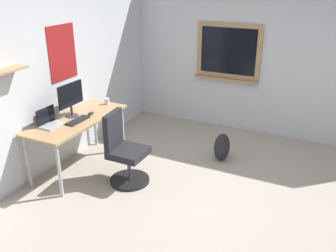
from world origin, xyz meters
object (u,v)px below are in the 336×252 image
(desk, at_px, (77,123))
(laptop, at_px, (50,121))
(backpack, at_px, (222,147))
(keyboard, at_px, (78,121))
(monitor_primary, at_px, (71,97))
(computer_mouse, at_px, (91,113))
(coffee_mug, at_px, (107,101))
(office_chair, at_px, (124,153))

(desk, relative_size, laptop, 4.90)
(backpack, bearing_deg, keyboard, 125.80)
(monitor_primary, bearing_deg, laptop, 172.76)
(monitor_primary, distance_m, backpack, 2.24)
(monitor_primary, relative_size, computer_mouse, 4.46)
(monitor_primary, relative_size, backpack, 1.15)
(monitor_primary, bearing_deg, keyboard, -122.07)
(desk, relative_size, backpack, 3.76)
(keyboard, bearing_deg, monitor_primary, 57.93)
(laptop, distance_m, backpack, 2.42)
(keyboard, relative_size, coffee_mug, 4.02)
(desk, height_order, coffee_mug, coffee_mug)
(office_chair, distance_m, coffee_mug, 1.08)
(office_chair, height_order, backpack, office_chair)
(keyboard, bearing_deg, laptop, 139.12)
(laptop, distance_m, coffee_mug, 1.02)
(monitor_primary, height_order, coffee_mug, monitor_primary)
(desk, distance_m, coffee_mug, 0.67)
(keyboard, distance_m, backpack, 2.08)
(desk, bearing_deg, monitor_primary, 69.66)
(computer_mouse, xyz_separation_m, coffee_mug, (0.45, 0.05, 0.03))
(backpack, bearing_deg, coffee_mug, 104.62)
(office_chair, bearing_deg, monitor_primary, 84.62)
(monitor_primary, xyz_separation_m, keyboard, (-0.11, -0.18, -0.26))
(monitor_primary, height_order, computer_mouse, monitor_primary)
(coffee_mug, bearing_deg, keyboard, -176.11)
(monitor_primary, height_order, backpack, monitor_primary)
(laptop, relative_size, computer_mouse, 2.98)
(monitor_primary, distance_m, keyboard, 0.34)
(desk, relative_size, keyboard, 4.10)
(desk, xyz_separation_m, coffee_mug, (0.66, -0.03, 0.12))
(desk, bearing_deg, coffee_mug, -2.55)
(office_chair, height_order, keyboard, office_chair)
(office_chair, xyz_separation_m, backpack, (1.14, -0.94, -0.21))
(laptop, bearing_deg, keyboard, -40.88)
(keyboard, bearing_deg, office_chair, -87.23)
(desk, relative_size, office_chair, 1.60)
(desk, xyz_separation_m, laptop, (-0.34, 0.15, 0.13))
(backpack, bearing_deg, monitor_primary, 120.36)
(laptop, xyz_separation_m, coffee_mug, (1.00, -0.18, -0.01))
(desk, distance_m, backpack, 2.08)
(computer_mouse, bearing_deg, keyboard, 180.00)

